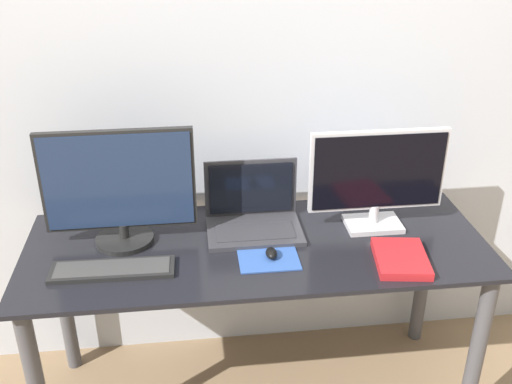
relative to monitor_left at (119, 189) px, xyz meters
name	(u,v)px	position (x,y,z in m)	size (l,w,h in m)	color
wall_back	(245,80)	(0.49, 0.31, 0.29)	(7.00, 0.05, 2.50)	silver
desk	(257,274)	(0.49, -0.08, -0.35)	(1.71, 0.65, 0.74)	black
monitor_left	(119,189)	(0.00, 0.00, 0.00)	(0.55, 0.21, 0.44)	black
monitor_right	(377,177)	(0.95, 0.00, -0.01)	(0.52, 0.15, 0.40)	silver
laptop	(252,213)	(0.48, 0.05, -0.16)	(0.36, 0.25, 0.25)	#333338
keyboard	(113,269)	(-0.03, -0.20, -0.21)	(0.43, 0.13, 0.02)	black
mousepad	(268,258)	(0.52, -0.18, -0.22)	(0.21, 0.17, 0.00)	#2D519E
mouse	(271,253)	(0.53, -0.18, -0.20)	(0.04, 0.07, 0.03)	black
book	(401,258)	(0.98, -0.26, -0.20)	(0.21, 0.26, 0.03)	red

